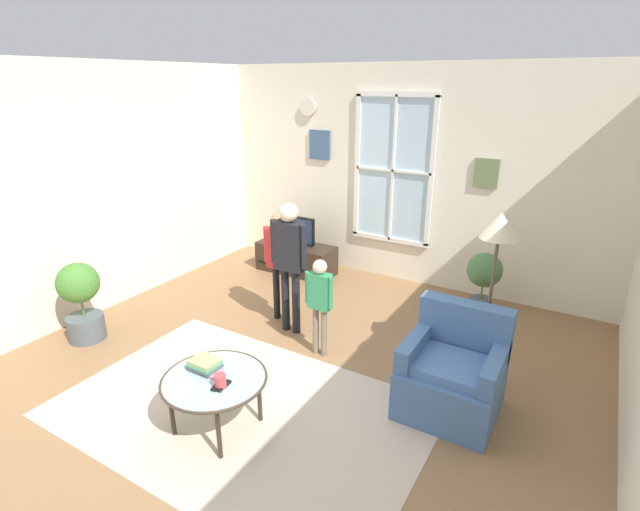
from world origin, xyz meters
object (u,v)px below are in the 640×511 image
book_stack (205,365)px  cup (220,381)px  person_green_shirt (320,297)px  remote_near_books (224,386)px  television (296,230)px  remote_near_cup (217,385)px  coffee_table (214,381)px  tv_stand (296,258)px  potted_plant_by_window (484,277)px  person_red_shirt (280,254)px  armchair (452,375)px  potted_plant_corner (81,298)px  floor_lamp (498,243)px  person_black_shirt (290,253)px

book_stack → cup: (0.26, -0.11, 0.01)m
person_green_shirt → remote_near_books: bearing=-90.0°
television → remote_near_cup: television is taller
television → coffee_table: 3.31m
tv_stand → potted_plant_by_window: (2.58, -0.01, 0.28)m
tv_stand → person_red_shirt: bearing=-63.4°
coffee_table → person_green_shirt: bearing=84.1°
remote_near_books → potted_plant_by_window: 3.30m
coffee_table → remote_near_cup: bearing=-34.0°
tv_stand → cup: size_ratio=10.54×
armchair → cup: 1.87m
book_stack → potted_plant_corner: 2.03m
tv_stand → floor_lamp: floor_lamp is taller
remote_near_cup → person_green_shirt: person_green_shirt is taller
tv_stand → person_black_shirt: person_black_shirt is taller
television → potted_plant_corner: potted_plant_corner is taller
coffee_table → potted_plant_by_window: bearing=66.6°
armchair → coffee_table: bearing=-142.0°
coffee_table → remote_near_books: bearing=-18.2°
remote_near_books → floor_lamp: (1.49, 1.76, 0.86)m
cup → person_green_shirt: size_ratio=0.11×
book_stack → remote_near_books: (0.28, -0.10, -0.04)m
person_green_shirt → remote_near_cup: bearing=-92.0°
floor_lamp → potted_plant_by_window: bearing=103.4°
cup → remote_near_cup: 0.05m
remote_near_cup → person_red_shirt: (-0.71, 1.82, 0.32)m
television → floor_lamp: floor_lamp is taller
television → floor_lamp: 3.27m
book_stack → remote_near_books: size_ratio=1.94×
person_black_shirt → person_green_shirt: bearing=-25.8°
coffee_table → remote_near_books: remote_near_books is taller
potted_plant_by_window → person_red_shirt: bearing=-146.5°
book_stack → person_green_shirt: person_green_shirt is taller
remote_near_books → person_green_shirt: bearing=90.0°
tv_stand → potted_plant_corner: bearing=-107.8°
armchair → person_green_shirt: bearing=173.1°
remote_near_cup → coffee_table: bearing=146.0°
armchair → person_green_shirt: person_green_shirt is taller
cup → remote_near_books: 0.05m
tv_stand → armchair: bearing=-34.0°
coffee_table → potted_plant_by_window: potted_plant_by_window is taller
tv_stand → cup: cup is taller
person_green_shirt → floor_lamp: 1.69m
remote_near_cup → person_green_shirt: size_ratio=0.14×
armchair → potted_plant_by_window: (-0.19, 1.86, 0.15)m
person_green_shirt → armchair: bearing=-6.9°
potted_plant_by_window → potted_plant_corner: bearing=-142.0°
cup → potted_plant_by_window: bearing=68.9°
remote_near_books → person_red_shirt: (-0.76, 1.80, 0.32)m
television → book_stack: bearing=-69.3°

